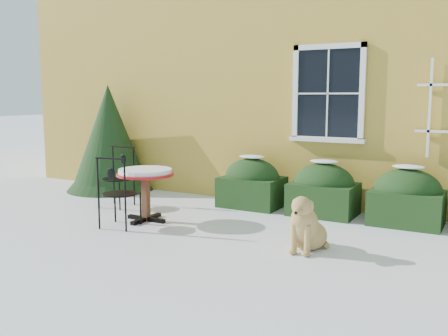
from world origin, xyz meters
The scene contains 8 objects.
ground centered at (0.00, 0.00, 0.00)m, with size 80.00×80.00×0.00m, color white.
house centered at (0.00, 7.00, 3.22)m, with size 12.40×8.40×6.40m.
hedge_row centered at (1.65, 2.55, 0.40)m, with size 4.95×0.80×0.91m.
evergreen_shrub centered at (-3.58, 2.57, 0.87)m, with size 1.79×1.79×2.17m.
bistro_table centered at (-1.29, 0.81, 0.68)m, with size 0.88×0.88×0.82m.
patio_chair_near centered at (-1.39, 0.30, 0.53)m, with size 0.55×0.54×1.06m.
patio_chair_far centered at (-2.38, 1.42, 0.53)m, with size 0.51×0.50×1.05m.
dog centered at (1.41, 0.57, 0.30)m, with size 0.49×0.83×0.74m.
Camera 1 is at (3.47, -5.24, 1.92)m, focal length 40.00 mm.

